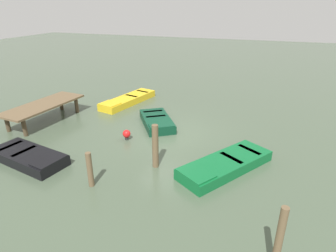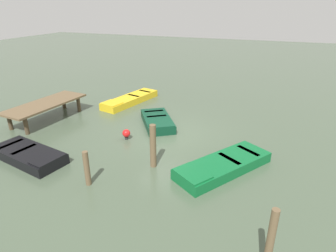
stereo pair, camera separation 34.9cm
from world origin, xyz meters
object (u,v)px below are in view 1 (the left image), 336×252
object	(u,v)px
dock_segment	(43,106)
rowboat_green	(225,165)
mooring_piling_near_right	(279,241)
mooring_piling_mid_left	(90,170)
mooring_piling_center	(155,146)
rowboat_black	(29,157)
marker_buoy	(127,134)
rowboat_dark_green	(157,121)
rowboat_yellow	(128,100)

from	to	relation	value
dock_segment	rowboat_green	size ratio (longest dim) A/B	1.13
dock_segment	mooring_piling_near_right	xyz separation A→B (m)	(-5.74, -11.49, 0.10)
rowboat_green	mooring_piling_mid_left	world-z (taller)	mooring_piling_mid_left
mooring_piling_center	rowboat_green	bearing A→B (deg)	-75.67
mooring_piling_near_right	mooring_piling_center	bearing A→B (deg)	51.39
rowboat_black	marker_buoy	world-z (taller)	marker_buoy
dock_segment	mooring_piling_center	size ratio (longest dim) A/B	2.62
rowboat_dark_green	mooring_piling_mid_left	world-z (taller)	mooring_piling_mid_left
rowboat_green	mooring_piling_center	distance (m)	2.69
rowboat_dark_green	mooring_piling_mid_left	bearing A→B (deg)	-35.65
mooring_piling_center	marker_buoy	size ratio (longest dim) A/B	3.59
rowboat_green	mooring_piling_near_right	bearing A→B (deg)	56.70
rowboat_black	mooring_piling_mid_left	xyz separation A→B (m)	(-0.57, -3.21, 0.42)
rowboat_black	rowboat_yellow	bearing A→B (deg)	97.89
dock_segment	mooring_piling_mid_left	size ratio (longest dim) A/B	3.55
marker_buoy	mooring_piling_center	bearing A→B (deg)	-129.22
mooring_piling_mid_left	marker_buoy	xyz separation A→B (m)	(3.62, 0.50, -0.35)
marker_buoy	dock_segment	bearing A→B (deg)	83.39
dock_segment	rowboat_dark_green	distance (m)	5.96
rowboat_green	mooring_piling_mid_left	bearing A→B (deg)	-25.15
dock_segment	rowboat_dark_green	bearing A→B (deg)	-69.78
rowboat_black	rowboat_green	bearing A→B (deg)	26.05
rowboat_yellow	rowboat_black	bearing A→B (deg)	10.17
mooring_piling_center	rowboat_yellow	bearing A→B (deg)	34.60
mooring_piling_mid_left	dock_segment	bearing A→B (deg)	53.00
mooring_piling_mid_left	mooring_piling_near_right	xyz separation A→B (m)	(-1.54, -5.91, 0.29)
rowboat_yellow	mooring_piling_mid_left	distance (m)	8.74
rowboat_green	mooring_piling_center	xyz separation A→B (m)	(-0.65, 2.53, 0.64)
rowboat_black	rowboat_dark_green	world-z (taller)	same
rowboat_black	rowboat_dark_green	size ratio (longest dim) A/B	1.12
marker_buoy	mooring_piling_near_right	bearing A→B (deg)	-128.81
rowboat_yellow	rowboat_green	xyz separation A→B (m)	(-5.73, -6.93, 0.00)
rowboat_yellow	mooring_piling_near_right	bearing A→B (deg)	54.87
mooring_piling_center	marker_buoy	bearing A→B (deg)	50.78
rowboat_yellow	rowboat_green	bearing A→B (deg)	63.72
mooring_piling_near_right	dock_segment	bearing A→B (deg)	63.44
dock_segment	rowboat_black	world-z (taller)	dock_segment
rowboat_yellow	mooring_piling_center	distance (m)	7.77
dock_segment	rowboat_yellow	distance (m)	4.97
dock_segment	mooring_piling_center	distance (m)	7.54
rowboat_yellow	rowboat_black	xyz separation A→B (m)	(-7.70, 0.42, 0.00)
dock_segment	rowboat_black	size ratio (longest dim) A/B	1.32
mooring_piling_center	mooring_piling_mid_left	world-z (taller)	mooring_piling_center
mooring_piling_center	mooring_piling_near_right	xyz separation A→B (m)	(-3.44, -4.31, 0.07)
dock_segment	rowboat_black	bearing A→B (deg)	-140.93
mooring_piling_mid_left	rowboat_yellow	bearing A→B (deg)	18.66
rowboat_yellow	mooring_piling_mid_left	world-z (taller)	mooring_piling_mid_left
dock_segment	rowboat_yellow	world-z (taller)	dock_segment
rowboat_dark_green	marker_buoy	bearing A→B (deg)	-52.04
rowboat_green	mooring_piling_near_right	distance (m)	4.51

